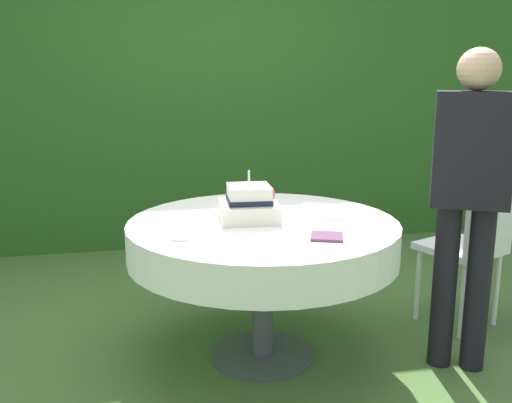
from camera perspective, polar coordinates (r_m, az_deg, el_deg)
The scene contains 10 objects.
ground_plane at distance 3.22m, azimuth 0.66°, elevation -14.87°, with size 20.00×20.00×0.00m, color #476B33.
foliage_hedge at distance 5.18m, azimuth -4.75°, elevation 11.92°, with size 5.83×0.62×2.83m, color #28561E.
cake_table at distance 2.98m, azimuth 0.69°, elevation -3.81°, with size 1.38×1.38×0.75m.
wedding_cake at distance 2.97m, azimuth -0.59°, elevation -0.27°, with size 0.31×0.31×0.26m.
serving_plate_near at distance 2.68m, azimuth -7.35°, elevation -3.50°, with size 0.11×0.11×0.01m, color white.
serving_plate_far at distance 3.04m, azimuth 7.32°, elevation -1.49°, with size 0.15×0.15×0.01m, color white.
serving_plate_left at distance 3.28m, azimuth 5.47°, elevation -0.38°, with size 0.11×0.11×0.01m, color white.
napkin_stack at distance 2.69m, azimuth 6.96°, elevation -3.43°, with size 0.15×0.15×0.01m, color #603856.
garden_chair at distance 3.58m, azimuth 20.46°, elevation -3.51°, with size 0.53×0.53×0.89m.
standing_person at distance 3.00m, azimuth 20.15°, elevation 1.07°, with size 0.41×0.34×1.60m.
Camera 1 is at (-0.59, -2.79, 1.50)m, focal length 40.82 mm.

